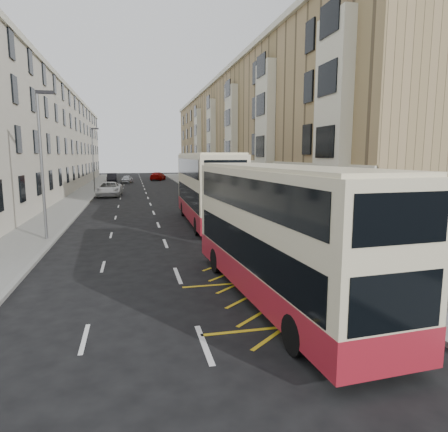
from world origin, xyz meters
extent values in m
plane|color=black|center=(0.00, 0.00, 0.00)|extent=(200.00, 200.00, 0.00)
cube|color=slate|center=(8.00, 30.00, 0.07)|extent=(4.00, 120.00, 0.15)
cube|color=slate|center=(-7.50, 30.00, 0.07)|extent=(3.00, 120.00, 0.15)
cube|color=gray|center=(6.00, 30.00, 0.07)|extent=(0.25, 120.00, 0.15)
cube|color=gray|center=(-6.00, 30.00, 0.07)|extent=(0.25, 120.00, 0.15)
cube|color=tan|center=(15.00, 45.50, 7.50)|extent=(10.00, 79.00, 15.00)
cube|color=beige|center=(9.97, 45.50, 4.00)|extent=(0.18, 79.00, 0.50)
cube|color=beige|center=(9.90, 45.50, 15.00)|extent=(0.40, 79.00, 0.50)
cube|color=beige|center=(9.65, 10.00, 7.50)|extent=(0.80, 3.20, 10.00)
cube|color=beige|center=(9.65, 22.00, 7.50)|extent=(0.80, 3.20, 10.00)
cube|color=beige|center=(9.65, 34.00, 7.50)|extent=(0.80, 3.20, 10.00)
cube|color=beige|center=(9.65, 46.00, 7.50)|extent=(0.80, 3.20, 10.00)
cube|color=beige|center=(9.65, 58.00, 7.50)|extent=(0.80, 3.20, 10.00)
cube|color=#620D09|center=(9.95, 14.00, 1.70)|extent=(0.20, 1.60, 3.00)
cube|color=#620D09|center=(9.95, 26.00, 1.70)|extent=(0.20, 1.60, 3.00)
cube|color=#620D09|center=(9.95, 38.00, 1.70)|extent=(0.20, 1.60, 3.00)
cube|color=#620D09|center=(9.95, 50.00, 1.70)|extent=(0.20, 1.60, 3.00)
cube|color=#620D09|center=(9.95, 62.00, 1.70)|extent=(0.20, 1.60, 3.00)
cube|color=beige|center=(-13.50, 45.50, 6.50)|extent=(9.00, 79.00, 13.00)
cube|color=beige|center=(-8.97, 45.50, 13.00)|extent=(0.30, 79.00, 0.50)
cube|color=black|center=(7.56, 1.90, 1.45)|extent=(0.08, 0.08, 2.60)
cube|color=black|center=(8.84, 1.90, 1.45)|extent=(0.08, 0.08, 2.60)
cube|color=black|center=(8.20, 0.00, 2.80)|extent=(1.65, 4.25, 0.10)
cube|color=gray|center=(8.87, 0.00, 1.58)|extent=(0.04, 3.60, 1.95)
cube|color=black|center=(8.45, 0.60, 0.60)|extent=(0.35, 1.60, 0.06)
cylinder|color=red|center=(6.25, 2.50, 0.65)|extent=(0.06, 0.06, 1.00)
cylinder|color=red|center=(6.25, 5.75, 0.65)|extent=(0.06, 0.06, 1.00)
cylinder|color=red|center=(6.25, 9.00, 0.65)|extent=(0.06, 0.06, 1.00)
cube|color=red|center=(6.25, 5.75, 1.13)|extent=(0.05, 6.50, 0.06)
cube|color=red|center=(6.25, 5.75, 0.70)|extent=(0.05, 6.50, 0.06)
cylinder|color=slate|center=(-6.40, 12.00, 4.15)|extent=(0.16, 0.16, 8.00)
cube|color=black|center=(-6.00, 12.00, 8.05)|extent=(0.90, 0.18, 0.18)
cylinder|color=slate|center=(-6.40, 42.00, 4.15)|extent=(0.16, 0.16, 8.00)
cube|color=black|center=(-6.00, 42.00, 8.05)|extent=(0.90, 0.18, 0.18)
cube|color=beige|center=(2.96, 0.60, 2.34)|extent=(3.20, 11.19, 3.97)
cube|color=maroon|center=(2.96, 0.60, 0.80)|extent=(3.23, 11.23, 0.90)
cube|color=black|center=(2.96, 0.60, 1.86)|extent=(3.18, 10.31, 1.11)
cube|color=black|center=(2.96, 0.60, 3.57)|extent=(3.18, 10.31, 1.01)
cube|color=beige|center=(2.96, 0.60, 4.36)|extent=(3.07, 10.75, 0.12)
cube|color=black|center=(2.61, 6.10, 1.91)|extent=(2.14, 0.21, 1.31)
cube|color=black|center=(2.61, 6.10, 3.97)|extent=(1.76, 0.19, 0.45)
cube|color=black|center=(3.30, -4.90, 1.91)|extent=(2.14, 0.21, 1.21)
cylinder|color=black|center=(1.60, 4.07, 0.50)|extent=(0.34, 1.02, 1.01)
cylinder|color=black|center=(3.87, 4.21, 0.50)|extent=(0.34, 1.02, 1.01)
cylinder|color=black|center=(2.04, -3.00, 0.50)|extent=(0.34, 1.02, 1.01)
cylinder|color=black|center=(4.31, -2.86, 0.50)|extent=(0.34, 1.02, 1.01)
cube|color=beige|center=(3.40, 15.73, 2.59)|extent=(3.01, 12.29, 4.39)
cube|color=maroon|center=(3.40, 15.73, 0.89)|extent=(3.04, 12.32, 1.00)
cube|color=black|center=(3.40, 15.73, 2.06)|extent=(3.03, 11.31, 1.22)
cube|color=black|center=(3.40, 15.73, 3.95)|extent=(3.03, 11.31, 1.11)
cube|color=beige|center=(3.40, 15.73, 4.83)|extent=(2.89, 11.80, 0.13)
cube|color=black|center=(3.51, 21.83, 2.11)|extent=(2.37, 0.13, 1.45)
cube|color=black|center=(3.51, 21.83, 4.39)|extent=(1.95, 0.12, 0.50)
cube|color=black|center=(3.28, 9.64, 2.11)|extent=(2.37, 0.13, 1.33)
cylinder|color=black|center=(2.21, 19.67, 0.56)|extent=(0.33, 1.12, 1.11)
cylinder|color=black|center=(4.72, 19.63, 0.56)|extent=(0.33, 1.12, 1.11)
cylinder|color=black|center=(2.07, 11.84, 0.56)|extent=(0.33, 1.12, 1.11)
cylinder|color=black|center=(4.58, 11.80, 0.56)|extent=(0.33, 1.12, 1.11)
cylinder|color=black|center=(6.35, -0.90, 0.58)|extent=(0.50, 0.50, 0.86)
cylinder|color=black|center=(6.35, -0.90, 1.03)|extent=(0.55, 0.55, 0.08)
imported|color=black|center=(6.43, -1.64, 1.02)|extent=(0.76, 0.69, 1.74)
imported|color=black|center=(8.53, 2.86, 1.02)|extent=(1.05, 0.96, 1.74)
imported|color=black|center=(6.45, 4.55, 1.06)|extent=(1.15, 0.75, 1.83)
imported|color=silver|center=(-4.32, 37.05, 0.83)|extent=(2.98, 6.07, 1.66)
imported|color=#B4B7BD|center=(-2.57, 58.66, 0.69)|extent=(2.24, 4.26, 1.38)
imported|color=black|center=(-5.20, 63.33, 0.78)|extent=(1.66, 4.74, 1.56)
imported|color=#A50502|center=(3.15, 66.47, 0.77)|extent=(3.61, 5.69, 1.54)
camera|label=1|loc=(-1.64, -11.40, 4.75)|focal=32.00mm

